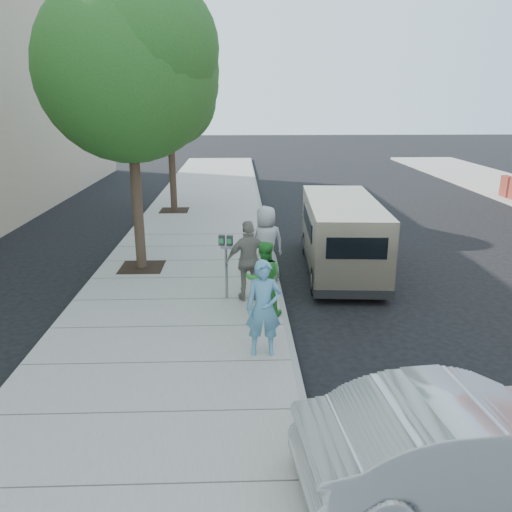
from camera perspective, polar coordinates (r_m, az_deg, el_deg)
name	(u,v)px	position (r m, az deg, el deg)	size (l,w,h in m)	color
ground	(221,304)	(12.02, -4.05, -5.51)	(120.00, 120.00, 0.00)	black
sidewalk	(179,302)	(12.07, -8.82, -5.19)	(5.00, 60.00, 0.15)	gray
curb_face	(281,300)	(12.02, 2.85, -5.09)	(0.12, 60.00, 0.16)	gray
tree_near	(129,63)	(13.76, -14.30, 20.57)	(4.62, 4.60, 7.53)	black
tree_far	(170,94)	(21.24, -9.83, 17.75)	(3.92, 3.80, 6.49)	black
parking_meter	(226,253)	(11.60, -3.46, 0.34)	(0.33, 0.17, 1.55)	gray
van	(341,234)	(14.16, 9.67, 2.49)	(2.19, 5.63, 2.05)	beige
sedan	(467,444)	(6.96, 23.01, -19.13)	(1.45, 4.15, 1.37)	#B4B8BB
person_officer	(264,308)	(9.11, 0.88, -5.99)	(0.66, 0.43, 1.80)	#5491B3
person_green_shirt	(264,279)	(10.77, 0.89, -2.61)	(0.81, 0.63, 1.67)	green
person_gray_shirt	(266,244)	(12.82, 1.14, 1.40)	(0.96, 0.63, 1.97)	#ABABAE
person_striped_polo	(249,261)	(11.55, -0.79, -0.57)	(1.12, 0.47, 1.91)	gray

